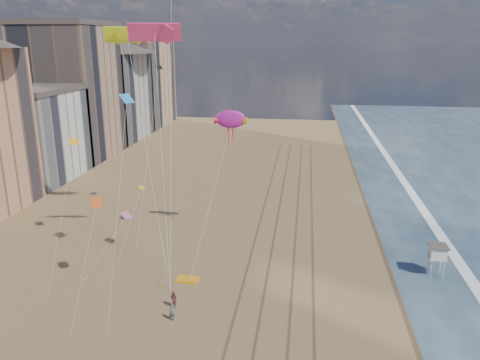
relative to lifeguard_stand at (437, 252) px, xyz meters
name	(u,v)px	position (x,y,z in m)	size (l,w,h in m)	color
wet_sand	(402,222)	(-0.55, 15.99, -2.76)	(260.00, 260.00, 0.00)	#42301E
foam	(433,223)	(3.65, 15.99, -2.76)	(260.00, 260.00, 0.00)	white
tracks	(284,244)	(-17.00, 5.99, -2.76)	(7.68, 120.00, 0.01)	brown
buildings	(59,99)	(-65.29, 41.58, 10.79)	(34.72, 131.35, 29.00)	#C6B284
lifeguard_stand	(437,252)	(0.00, 0.00, 0.00)	(1.99, 1.99, 3.59)	silver
grounded_kite	(187,280)	(-26.83, -5.06, -2.63)	(2.39, 1.52, 0.27)	orange
show_kite	(231,120)	(-23.91, 6.86, 12.93)	(4.10, 6.61, 19.42)	#B71C8F
kite_flyer_a	(172,313)	(-26.31, -12.58, -1.95)	(0.59, 0.39, 1.63)	#535B6B
kite_flyer_b	(174,300)	(-26.80, -10.47, -1.89)	(0.85, 0.66, 1.75)	brown
parafoils	(149,0)	(-32.29, 3.52, 26.47)	(13.48, 12.39, 12.08)	black
small_kites	(117,153)	(-35.91, -0.04, 10.00)	(11.19, 21.10, 17.54)	black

